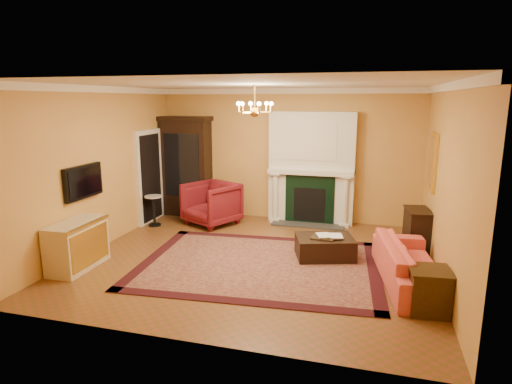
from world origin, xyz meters
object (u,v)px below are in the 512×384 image
at_px(china_cabinet, 187,168).
at_px(leather_ottoman, 325,247).
at_px(coral_sofa, 413,257).
at_px(wingback_armchair, 211,202).
at_px(commode, 77,245).
at_px(pedestal_table, 154,208).
at_px(console_table, 417,231).
at_px(end_table, 428,292).

height_order(china_cabinet, leather_ottoman, china_cabinet).
height_order(china_cabinet, coral_sofa, china_cabinet).
bearing_deg(china_cabinet, wingback_armchair, -37.11).
relative_size(china_cabinet, commode, 2.13).
height_order(pedestal_table, console_table, console_table).
bearing_deg(coral_sofa, commode, 89.65).
height_order(pedestal_table, commode, commode).
height_order(pedestal_table, leather_ottoman, pedestal_table).
xyz_separation_m(china_cabinet, coral_sofa, (4.98, -2.84, -0.71)).
bearing_deg(leather_ottoman, console_table, 10.56).
distance_m(pedestal_table, commode, 2.54).
bearing_deg(end_table, china_cabinet, 143.90).
relative_size(coral_sofa, leather_ottoman, 2.20).
bearing_deg(console_table, pedestal_table, 171.00).
relative_size(commode, end_table, 1.88).
distance_m(pedestal_table, console_table, 5.48).
relative_size(commode, coral_sofa, 0.49).
height_order(china_cabinet, wingback_armchair, china_cabinet).
distance_m(pedestal_table, coral_sofa, 5.55).
distance_m(pedestal_table, end_table, 6.01).
distance_m(china_cabinet, wingback_armchair, 1.27).
relative_size(end_table, console_table, 0.75).
xyz_separation_m(end_table, console_table, (0.06, 2.48, 0.09)).
bearing_deg(china_cabinet, leather_ottoman, -30.29).
bearing_deg(leather_ottoman, end_table, -64.02).
bearing_deg(console_table, coral_sofa, -104.85).
bearing_deg(end_table, commode, 179.27).
xyz_separation_m(china_cabinet, commode, (-0.33, -3.66, -0.74)).
height_order(end_table, console_table, console_table).
bearing_deg(commode, end_table, -2.15).
height_order(wingback_armchair, pedestal_table, wingback_armchair).
relative_size(wingback_armchair, leather_ottoman, 1.06).
xyz_separation_m(wingback_armchair, leather_ottoman, (2.70, -1.43, -0.32)).
height_order(wingback_armchair, leather_ottoman, wingback_armchair).
xyz_separation_m(pedestal_table, end_table, (5.42, -2.60, -0.11)).
bearing_deg(end_table, pedestal_table, 154.33).
bearing_deg(coral_sofa, end_table, 179.79).
bearing_deg(coral_sofa, console_table, -16.28).
bearing_deg(commode, china_cabinet, 83.43).
bearing_deg(coral_sofa, leather_ottoman, 52.91).
xyz_separation_m(commode, console_table, (5.51, 2.41, -0.02)).
height_order(commode, end_table, commode).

